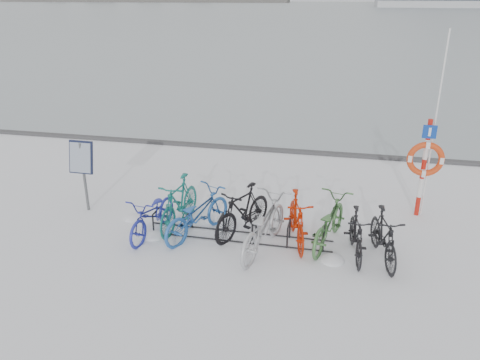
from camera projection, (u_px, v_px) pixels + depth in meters
ground at (237, 237)px, 9.92m from camera, size 900.00×900.00×0.00m
ice_sheet at (343, 9)px, 150.47m from camera, size 400.00×298.00×0.02m
quay_edge at (277, 150)px, 15.25m from camera, size 400.00×0.25×0.10m
bike_rack at (237, 230)px, 9.85m from camera, size 4.00×0.48×0.46m
info_board at (82, 161)px, 10.70m from camera, size 0.58×0.23×1.72m
lifebuoy_station at (426, 159)px, 10.36m from camera, size 0.80×0.23×4.16m
bike_0 at (153, 213)px, 9.92m from camera, size 0.85×1.88×0.95m
bike_1 at (179, 202)px, 10.24m from camera, size 0.72×1.95×1.14m
bike_2 at (197, 212)px, 9.87m from camera, size 1.44×2.08×1.03m
bike_3 at (243, 210)px, 9.91m from camera, size 1.27×1.87×1.10m
bike_4 at (263, 224)px, 9.28m from camera, size 1.19×2.25×1.12m
bike_5 at (297, 218)px, 9.58m from camera, size 0.93×1.85×1.07m
bike_6 at (329, 220)px, 9.54m from camera, size 1.14×2.05×1.02m
bike_7 at (356, 233)px, 9.09m from camera, size 0.63×1.64×0.96m
bike_8 at (384, 235)px, 8.95m from camera, size 0.83×1.77×1.03m
snow_drifts at (220, 233)px, 10.09m from camera, size 4.99×1.72×0.17m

